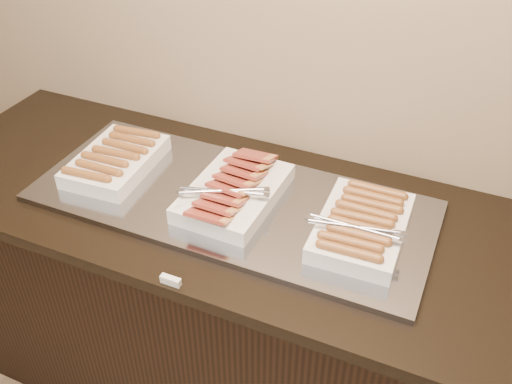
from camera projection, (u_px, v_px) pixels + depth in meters
counter at (230, 303)px, 2.00m from camera, size 2.06×0.76×0.90m
warming_tray at (231, 201)px, 1.72m from camera, size 1.20×0.50×0.02m
dish_left at (116, 160)px, 1.82m from camera, size 0.24×0.34×0.07m
dish_center at (233, 191)px, 1.68m from camera, size 0.27×0.38×0.09m
dish_right at (361, 226)px, 1.56m from camera, size 0.27×0.35×0.08m
label_holder at (171, 281)px, 1.45m from camera, size 0.06×0.02×0.02m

